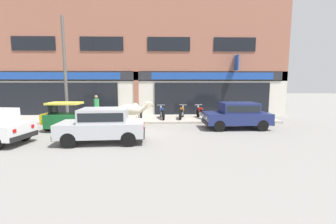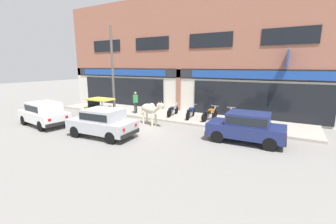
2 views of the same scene
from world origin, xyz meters
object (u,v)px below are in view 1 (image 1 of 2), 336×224
object	(u,v)px
motorcycle_0	(141,113)
motorcycle_2	(182,113)
car_0	(237,114)
pedestrian	(96,105)
utility_pole	(65,70)
motorcycle_3	(201,113)
auto_rickshaw	(63,119)
car_3	(103,124)
cow	(132,110)
motorcycle_1	(162,113)

from	to	relation	value
motorcycle_0	motorcycle_2	world-z (taller)	same
motorcycle_0	car_0	bearing A→B (deg)	-27.78
pedestrian	utility_pole	bearing A→B (deg)	-163.99
motorcycle_3	utility_pole	world-z (taller)	utility_pole
motorcycle_3	auto_rickshaw	bearing A→B (deg)	-158.01
pedestrian	motorcycle_2	bearing A→B (deg)	6.30
car_3	motorcycle_2	xyz separation A→B (m)	(3.84, 5.61, -0.28)
auto_rickshaw	pedestrian	world-z (taller)	pedestrian
motorcycle_2	pedestrian	distance (m)	5.58
cow	motorcycle_1	distance (m)	2.94
car_3	motorcycle_2	bearing A→B (deg)	55.61
auto_rickshaw	motorcycle_3	distance (m)	8.48
cow	motorcycle_2	distance (m)	3.89
auto_rickshaw	motorcycle_2	bearing A→B (deg)	26.07
car_0	car_3	distance (m)	7.19
cow	motorcycle_3	size ratio (longest dim) A/B	1.16
car_0	auto_rickshaw	distance (m)	9.35
car_3	motorcycle_3	size ratio (longest dim) A/B	2.05
cow	auto_rickshaw	size ratio (longest dim) A/B	1.04
motorcycle_1	utility_pole	bearing A→B (deg)	-170.08
motorcycle_0	motorcycle_1	bearing A→B (deg)	-4.98
motorcycle_2	cow	bearing A→B (deg)	-140.89
motorcycle_0	motorcycle_1	distance (m)	1.42
cow	pedestrian	world-z (taller)	pedestrian
motorcycle_0	motorcycle_2	distance (m)	2.75
car_0	auto_rickshaw	bearing A→B (deg)	-177.94
auto_rickshaw	utility_pole	distance (m)	3.44
car_0	car_3	xyz separation A→B (m)	(-6.65, -2.75, 0.00)
motorcycle_0	auto_rickshaw	bearing A→B (deg)	-139.32
auto_rickshaw	pedestrian	bearing A→B (deg)	68.53
car_0	utility_pole	size ratio (longest dim) A/B	0.58
motorcycle_0	utility_pole	size ratio (longest dim) A/B	0.29
motorcycle_0	motorcycle_1	size ratio (longest dim) A/B	1.00
motorcycle_1	car_0	bearing A→B (deg)	-34.13
pedestrian	utility_pole	size ratio (longest dim) A/B	0.25
car_3	motorcycle_3	distance (m)	7.61
motorcycle_0	pedestrian	size ratio (longest dim) A/B	1.13
cow	motorcycle_3	distance (m)	4.97
car_0	motorcycle_3	xyz separation A→B (m)	(-1.49, 2.84, -0.28)
cow	motorcycle_3	xyz separation A→B (m)	(4.32, 2.41, -0.47)
motorcycle_3	motorcycle_1	bearing A→B (deg)	-179.22
motorcycle_2	pedestrian	xyz separation A→B (m)	(-5.52, -0.61, 0.60)
cow	utility_pole	world-z (taller)	utility_pole
auto_rickshaw	motorcycle_0	size ratio (longest dim) A/B	1.10
motorcycle_3	pedestrian	size ratio (longest dim) A/B	1.13
motorcycle_1	motorcycle_2	size ratio (longest dim) A/B	1.01
motorcycle_1	utility_pole	distance (m)	6.55
motorcycle_1	pedestrian	bearing A→B (deg)	-172.57
auto_rickshaw	motorcycle_1	world-z (taller)	auto_rickshaw
car_3	motorcycle_3	world-z (taller)	car_3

